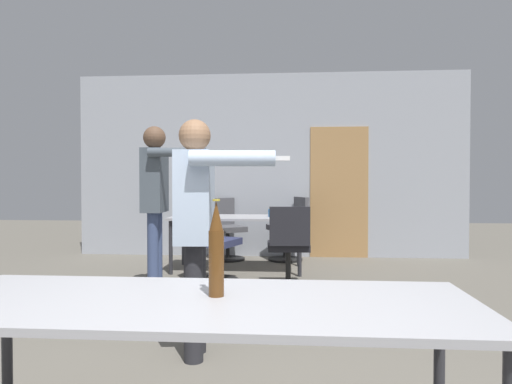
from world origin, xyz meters
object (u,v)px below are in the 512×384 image
(beer_bottle, at_px, (216,250))
(drink_cup, at_px, (271,213))
(person_center_tall, at_px, (197,214))
(office_chair_near_pushed, at_px, (290,230))
(person_near_casual, at_px, (156,190))
(office_chair_mid_tucked, at_px, (211,245))
(office_chair_far_left, at_px, (226,231))
(office_chair_side_rolled, at_px, (289,250))

(beer_bottle, height_order, drink_cup, beer_bottle)
(person_center_tall, distance_m, office_chair_near_pushed, 3.96)
(person_near_casual, bearing_deg, person_center_tall, 23.12)
(office_chair_mid_tucked, bearing_deg, beer_bottle, 30.42)
(office_chair_near_pushed, xyz_separation_m, beer_bottle, (-0.29, -5.09, 0.45))
(person_center_tall, bearing_deg, beer_bottle, 10.72)
(office_chair_near_pushed, relative_size, office_chair_mid_tucked, 1.03)
(beer_bottle, relative_size, drink_cup, 3.86)
(person_center_tall, distance_m, person_near_casual, 1.93)
(beer_bottle, bearing_deg, office_chair_far_left, 97.79)
(beer_bottle, bearing_deg, person_near_casual, 111.09)
(person_center_tall, height_order, office_chair_far_left, person_center_tall)
(office_chair_far_left, xyz_separation_m, drink_cup, (0.73, -0.89, 0.34))
(office_chair_mid_tucked, xyz_separation_m, office_chair_far_left, (-0.05, 1.55, 0.00))
(person_center_tall, height_order, office_chair_side_rolled, person_center_tall)
(drink_cup, bearing_deg, office_chair_far_left, 129.52)
(office_chair_mid_tucked, bearing_deg, office_chair_side_rolled, 93.18)
(drink_cup, bearing_deg, office_chair_side_rolled, -75.72)
(office_chair_mid_tucked, height_order, beer_bottle, beer_bottle)
(person_center_tall, relative_size, person_near_casual, 0.90)
(office_chair_near_pushed, bearing_deg, person_near_casual, 123.70)
(drink_cup, bearing_deg, beer_bottle, -90.49)
(office_chair_side_rolled, distance_m, drink_cup, 1.03)
(person_center_tall, bearing_deg, person_near_casual, -159.76)
(office_chair_near_pushed, bearing_deg, beer_bottle, 154.40)
(person_near_casual, height_order, office_chair_far_left, person_near_casual)
(person_center_tall, height_order, office_chair_mid_tucked, person_center_tall)
(office_chair_far_left, xyz_separation_m, beer_bottle, (0.70, -5.10, 0.47))
(person_center_tall, xyz_separation_m, office_chair_side_rolled, (0.61, 2.06, -0.54))
(person_center_tall, xyz_separation_m, person_near_casual, (-0.81, 1.75, 0.13))
(office_chair_near_pushed, height_order, office_chair_mid_tucked, office_chair_near_pushed)
(office_chair_far_left, bearing_deg, person_near_casual, 46.68)
(person_center_tall, bearing_deg, office_chair_far_left, -179.22)
(person_center_tall, bearing_deg, drink_cup, 168.42)
(office_chair_side_rolled, xyz_separation_m, drink_cup, (-0.24, 0.94, 0.35))
(office_chair_mid_tucked, relative_size, office_chair_side_rolled, 1.01)
(person_near_casual, xyz_separation_m, office_chair_side_rolled, (1.42, 0.31, -0.67))
(office_chair_far_left, distance_m, beer_bottle, 5.17)
(office_chair_mid_tucked, bearing_deg, office_chair_far_left, -158.17)
(drink_cup, bearing_deg, office_chair_near_pushed, 74.07)
(office_chair_side_rolled, height_order, beer_bottle, beer_bottle)
(person_center_tall, relative_size, office_chair_mid_tucked, 1.73)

